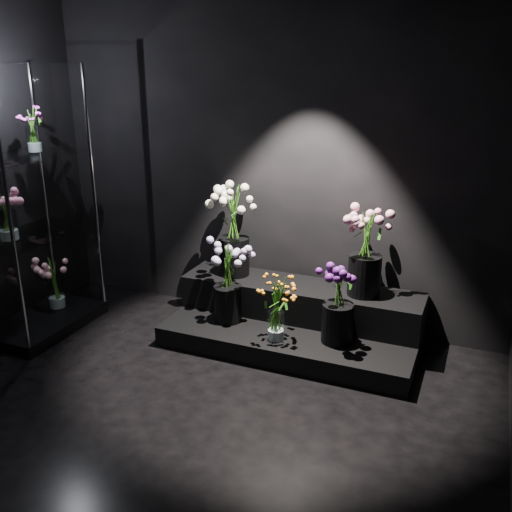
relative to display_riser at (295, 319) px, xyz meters
The scene contains 12 objects.
floor 1.66m from the display_riser, 102.95° to the right, with size 4.00×4.00×0.00m, color black.
wall_back 1.33m from the display_riser, 132.97° to the left, with size 4.00×4.00×0.00m, color black.
display_riser is the anchor object (origin of this frame).
display_case 2.32m from the display_riser, 163.45° to the right, with size 0.59×0.98×2.16m.
bouquet_orange_bells 0.43m from the display_riser, 95.59° to the right, with size 0.32×0.32×0.49m.
bouquet_lilac 0.66m from the display_riser, 159.41° to the right, with size 0.44×0.44×0.64m.
bouquet_purple 0.56m from the display_riser, 27.49° to the right, with size 0.39×0.39×0.61m.
bouquet_cream_roses 0.93m from the display_riser, 167.24° to the left, with size 0.42×0.42×0.76m.
bouquet_pink_roses 0.83m from the display_riser, 12.84° to the left, with size 0.43×0.43×0.67m.
bouquet_case_pink 2.42m from the display_riser, 159.29° to the right, with size 0.39×0.39×0.39m.
bouquet_case_magenta 2.60m from the display_riser, 168.37° to the right, with size 0.26×0.26×0.35m.
bouquet_case_base_pink 2.13m from the display_riser, 169.20° to the right, with size 0.32×0.32×0.48m.
Camera 1 is at (1.69, -2.40, 2.19)m, focal length 40.00 mm.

